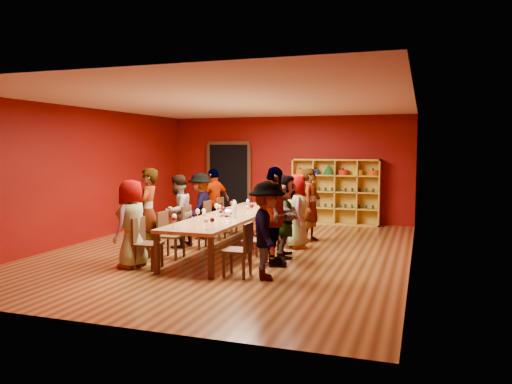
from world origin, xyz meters
TOP-DOWN VIEW (x-y plane):
  - room_shell at (0.00, 0.00)m, footprint 7.10×9.10m
  - tasting_table at (0.00, 0.00)m, footprint 1.10×4.50m
  - doorway at (-1.80, 4.43)m, footprint 1.40×0.17m
  - shelving_unit at (1.40, 4.32)m, footprint 2.40×0.40m
  - chair_person_left_0 at (-0.91, -1.87)m, footprint 0.42×0.42m
  - person_left_0 at (-1.15, -1.87)m, footprint 0.47×0.79m
  - chair_person_left_1 at (-0.91, -1.02)m, footprint 0.42×0.42m
  - person_left_1 at (-1.33, -1.02)m, footprint 0.60×0.72m
  - chair_person_left_2 at (-0.91, 0.00)m, footprint 0.42×0.42m
  - person_left_2 at (-1.22, 0.00)m, footprint 0.52×0.80m
  - chair_person_left_3 at (-0.91, 1.07)m, footprint 0.42×0.42m
  - person_left_3 at (-1.20, 1.07)m, footprint 0.49×1.02m
  - chair_person_left_4 at (-0.91, 1.84)m, footprint 0.42×0.42m
  - person_left_4 at (-1.17, 1.84)m, footprint 0.77×1.03m
  - chair_person_right_0 at (0.91, -1.87)m, footprint 0.42×0.42m
  - person_right_0 at (1.34, -1.87)m, footprint 0.78×1.10m
  - chair_person_right_1 at (0.91, -0.97)m, footprint 0.42×0.42m
  - person_right_1 at (1.20, -0.97)m, footprint 0.81×1.14m
  - chair_person_right_2 at (0.91, -0.20)m, footprint 0.42×0.42m
  - person_right_2 at (1.17, -0.20)m, footprint 0.80×1.55m
  - chair_person_right_3 at (0.91, 0.74)m, footprint 0.42×0.42m
  - person_right_3 at (1.18, 0.74)m, footprint 0.61×0.84m
  - chair_person_right_4 at (0.91, 1.58)m, footprint 0.42×0.42m
  - person_right_4 at (1.31, 1.58)m, footprint 0.53×0.67m
  - wine_glass_0 at (-0.38, -1.75)m, footprint 0.09×0.09m
  - wine_glass_1 at (0.33, -0.91)m, footprint 0.08×0.08m
  - wine_glass_2 at (0.36, 0.74)m, footprint 0.07×0.07m
  - wine_glass_3 at (-0.00, -0.43)m, footprint 0.08×0.08m
  - wine_glass_4 at (0.36, -0.08)m, footprint 0.08×0.08m
  - wine_glass_5 at (0.29, -1.91)m, footprint 0.08×0.08m
  - wine_glass_6 at (-0.30, 0.76)m, footprint 0.08×0.08m
  - wine_glass_7 at (-0.31, -0.05)m, footprint 0.09×0.09m
  - wine_glass_8 at (-0.06, -1.21)m, footprint 0.08×0.08m
  - wine_glass_9 at (0.37, -1.04)m, footprint 0.09×0.09m
  - wine_glass_10 at (-0.29, -0.73)m, footprint 0.08×0.08m
  - wine_glass_11 at (-0.28, -1.94)m, footprint 0.08×0.08m
  - wine_glass_12 at (0.29, 1.07)m, footprint 0.07×0.07m
  - wine_glass_13 at (-0.12, 1.32)m, footprint 0.07×0.07m
  - wine_glass_14 at (-0.33, 0.15)m, footprint 0.07×0.07m
  - wine_glass_15 at (-0.32, -0.94)m, footprint 0.09×0.09m
  - wine_glass_16 at (0.36, -1.81)m, footprint 0.08×0.08m
  - wine_glass_17 at (0.37, 0.18)m, footprint 0.09×0.09m
  - wine_glass_18 at (0.33, 1.97)m, footprint 0.08×0.08m
  - spittoon_bowl at (-0.01, -0.26)m, footprint 0.30×0.30m
  - carafe_a at (-0.15, 0.53)m, footprint 0.12×0.12m
  - carafe_b at (0.24, -0.50)m, footprint 0.11×0.11m
  - wine_bottle at (0.12, 1.93)m, footprint 0.09×0.09m

SIDE VIEW (x-z plane):
  - chair_person_left_0 at x=-0.91m, z-range 0.05..0.94m
  - chair_person_left_1 at x=-0.91m, z-range 0.05..0.94m
  - chair_person_left_2 at x=-0.91m, z-range 0.05..0.94m
  - chair_person_left_3 at x=-0.91m, z-range 0.05..0.94m
  - chair_person_left_4 at x=-0.91m, z-range 0.05..0.94m
  - chair_person_right_0 at x=0.91m, z-range 0.05..0.94m
  - chair_person_right_1 at x=0.91m, z-range 0.05..0.94m
  - chair_person_right_2 at x=0.91m, z-range 0.05..0.94m
  - chair_person_right_3 at x=0.91m, z-range 0.05..0.94m
  - chair_person_right_4 at x=0.91m, z-range 0.05..0.94m
  - tasting_table at x=0.00m, z-range 0.32..1.07m
  - person_left_3 at x=-1.20m, z-range 0.00..1.53m
  - person_left_2 at x=-1.22m, z-range 0.00..1.54m
  - person_right_3 at x=1.18m, z-range 0.00..1.54m
  - person_left_0 at x=-1.15m, z-range 0.00..1.55m
  - person_right_0 at x=1.34m, z-range 0.00..1.58m
  - person_left_4 at x=-1.17m, z-range 0.00..1.60m
  - person_right_2 at x=1.17m, z-range 0.00..1.60m
  - spittoon_bowl at x=-0.01m, z-range 0.74..0.90m
  - person_right_4 at x=1.31m, z-range 0.00..1.65m
  - carafe_a at x=-0.15m, z-range 0.74..0.98m
  - person_left_1 at x=-1.33m, z-range 0.00..1.72m
  - wine_bottle at x=0.12m, z-range 0.71..1.02m
  - carafe_b at x=0.24m, z-range 0.74..1.01m
  - wine_glass_14 at x=-0.33m, z-range 0.79..0.97m
  - wine_glass_2 at x=0.36m, z-range 0.79..0.97m
  - wine_glass_13 at x=-0.12m, z-range 0.79..0.97m
  - wine_glass_12 at x=0.29m, z-range 0.79..0.97m
  - person_right_1 at x=1.20m, z-range 0.00..1.77m
  - wine_glass_8 at x=-0.06m, z-range 0.79..0.98m
  - wine_glass_6 at x=-0.30m, z-range 0.79..0.99m
  - wine_glass_16 at x=0.36m, z-range 0.79..0.99m
  - wine_glass_10 at x=-0.29m, z-range 0.79..0.99m
  - wine_glass_5 at x=0.29m, z-range 0.79..0.99m
  - wine_glass_18 at x=0.33m, z-range 0.79..0.99m
  - wine_glass_11 at x=-0.28m, z-range 0.79..0.99m
  - wine_glass_1 at x=0.33m, z-range 0.80..1.00m
  - wine_glass_4 at x=0.36m, z-range 0.80..1.00m
  - wine_glass_3 at x=0.00m, z-range 0.80..1.01m
  - wine_glass_15 at x=-0.32m, z-range 0.80..1.01m
  - wine_glass_9 at x=0.37m, z-range 0.80..1.02m
  - wine_glass_17 at x=0.37m, z-range 0.80..1.02m
  - wine_glass_0 at x=-0.38m, z-range 0.80..1.02m
  - wine_glass_7 at x=-0.31m, z-range 0.80..1.02m
  - shelving_unit at x=1.40m, z-range 0.08..1.88m
  - doorway at x=-1.80m, z-range -0.03..2.27m
  - room_shell at x=0.00m, z-range -0.02..3.02m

